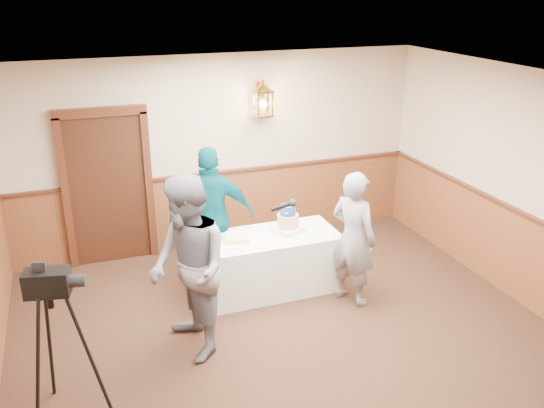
{
  "coord_description": "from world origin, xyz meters",
  "views": [
    {
      "loc": [
        -2.04,
        -4.24,
        3.72
      ],
      "look_at": [
        0.14,
        1.7,
        1.25
      ],
      "focal_mm": 38.0,
      "sensor_mm": 36.0,
      "label": 1
    }
  ],
  "objects": [
    {
      "name": "tiered_cake",
      "position": [
        0.44,
        1.95,
        0.89
      ],
      "size": [
        0.44,
        0.44,
        0.35
      ],
      "rotation": [
        0.0,
        0.0,
        0.38
      ],
      "color": "#F8F3BA",
      "rests_on": "display_table"
    },
    {
      "name": "sheet_cake_yellow",
      "position": [
        -0.24,
        1.88,
        0.78
      ],
      "size": [
        0.34,
        0.29,
        0.06
      ],
      "primitive_type": "cube",
      "rotation": [
        0.0,
        0.0,
        -0.28
      ],
      "color": "#F2DD91",
      "rests_on": "display_table"
    },
    {
      "name": "room_shell",
      "position": [
        -0.05,
        0.45,
        1.52
      ],
      "size": [
        6.02,
        7.02,
        2.81
      ],
      "color": "#BEAA8E",
      "rests_on": "ground"
    },
    {
      "name": "baker",
      "position": [
        1.03,
        1.29,
        0.84
      ],
      "size": [
        0.64,
        0.73,
        1.68
      ],
      "primitive_type": "imported",
      "rotation": [
        0.0,
        0.0,
        2.06
      ],
      "color": "gray",
      "rests_on": "ground"
    },
    {
      "name": "assistant_p",
      "position": [
        -0.43,
        2.36,
        0.91
      ],
      "size": [
        1.13,
        0.62,
        1.83
      ],
      "primitive_type": "imported",
      "rotation": [
        0.0,
        0.0,
        2.98
      ],
      "color": "#054957",
      "rests_on": "ground"
    },
    {
      "name": "ground",
      "position": [
        0.0,
        0.0,
        0.0
      ],
      "size": [
        7.0,
        7.0,
        0.0
      ],
      "primitive_type": "plane",
      "color": "black",
      "rests_on": "ground"
    },
    {
      "name": "display_table",
      "position": [
        0.14,
        1.9,
        0.38
      ],
      "size": [
        1.8,
        0.8,
        0.75
      ],
      "primitive_type": "cube",
      "color": "white",
      "rests_on": "ground"
    },
    {
      "name": "interviewer",
      "position": [
        -1.05,
        0.92,
        0.99
      ],
      "size": [
        1.6,
        1.04,
        1.97
      ],
      "rotation": [
        0.0,
        0.0,
        -1.45
      ],
      "color": "slate",
      "rests_on": "ground"
    },
    {
      "name": "tv_camera_rig",
      "position": [
        -2.34,
        0.33,
        0.67
      ],
      "size": [
        0.59,
        0.55,
        1.49
      ],
      "rotation": [
        0.0,
        0.0,
        -0.22
      ],
      "color": "black",
      "rests_on": "ground"
    },
    {
      "name": "sheet_cake_green",
      "position": [
        -0.57,
        2.02,
        0.79
      ],
      "size": [
        0.38,
        0.34,
        0.07
      ],
      "primitive_type": "cube",
      "rotation": [
        0.0,
        0.0,
        0.31
      ],
      "color": "#92BF87",
      "rests_on": "display_table"
    }
  ]
}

